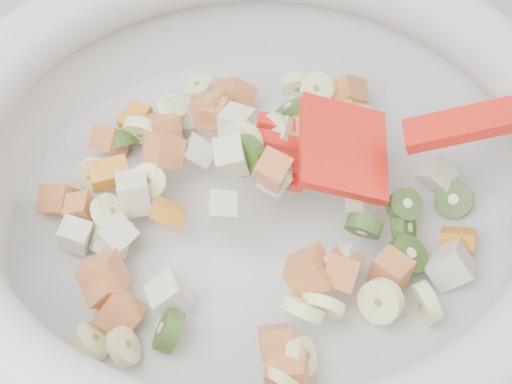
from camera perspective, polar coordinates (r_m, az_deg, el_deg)
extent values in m
cylinder|color=beige|center=(0.54, 0.00, -2.71)|extent=(0.34, 0.34, 0.02)
torus|color=beige|center=(0.47, 0.00, 3.11)|extent=(0.42, 0.42, 0.05)
cylinder|color=#F5F8A5|center=(0.61, -4.13, 7.56)|extent=(0.03, 0.02, 0.02)
cylinder|color=#F5F8A5|center=(0.55, 5.85, 4.46)|extent=(0.03, 0.03, 0.02)
cylinder|color=#F5F8A5|center=(0.52, -7.87, 0.82)|extent=(0.03, 0.02, 0.02)
cylinder|color=#F5F8A5|center=(0.46, 3.47, -8.43)|extent=(0.03, 0.03, 0.03)
cylinder|color=#F5F8A5|center=(0.57, -6.12, 5.96)|extent=(0.03, 0.03, 0.01)
cylinder|color=#F5F8A5|center=(0.55, -11.82, 1.28)|extent=(0.03, 0.02, 0.03)
cylinder|color=#F5F8A5|center=(0.53, -11.91, -1.09)|extent=(0.03, 0.03, 0.03)
cylinder|color=#F5F8A5|center=(0.45, 1.97, -13.56)|extent=(0.03, 0.02, 0.03)
cylinder|color=#F5F8A5|center=(0.47, -9.58, -11.01)|extent=(0.02, 0.03, 0.03)
cylinder|color=#F5F8A5|center=(0.50, -1.07, 3.65)|extent=(0.03, 0.03, 0.03)
cylinder|color=#F5F8A5|center=(0.52, 1.23, 4.42)|extent=(0.03, 0.03, 0.03)
cylinder|color=#F5F8A5|center=(0.47, 9.07, -7.84)|extent=(0.03, 0.03, 0.04)
cylinder|color=#F5F8A5|center=(0.59, 4.58, 7.50)|extent=(0.03, 0.03, 0.03)
cylinder|color=#F5F8A5|center=(0.58, 7.07, 5.68)|extent=(0.04, 0.04, 0.02)
cylinder|color=#F5F8A5|center=(0.49, 12.33, -7.89)|extent=(0.02, 0.04, 0.04)
cylinder|color=#F5F8A5|center=(0.47, 4.87, -8.29)|extent=(0.03, 0.02, 0.03)
cylinder|color=#F5F8A5|center=(0.61, 2.96, 7.75)|extent=(0.04, 0.02, 0.04)
cylinder|color=#F5F8A5|center=(0.48, -11.76, -10.56)|extent=(0.03, 0.03, 0.02)
cylinder|color=#F5F8A5|center=(0.51, -10.65, -1.49)|extent=(0.03, 0.03, 0.03)
cylinder|color=#F5F8A5|center=(0.54, 2.89, 4.44)|extent=(0.03, 0.02, 0.03)
cylinder|color=#F5F8A5|center=(0.45, 3.35, -11.84)|extent=(0.03, 0.03, 0.03)
cylinder|color=#F5F8A5|center=(0.56, -8.35, 4.46)|extent=(0.04, 0.02, 0.04)
cylinder|color=#F5F8A5|center=(0.54, 4.82, 4.32)|extent=(0.03, 0.02, 0.03)
cube|color=#CE6441|center=(0.45, 2.35, -13.11)|extent=(0.03, 0.03, 0.03)
cube|color=#CE6441|center=(0.59, -1.65, 6.96)|extent=(0.04, 0.03, 0.04)
cube|color=#CE6441|center=(0.56, -10.56, 3.76)|extent=(0.03, 0.03, 0.03)
cube|color=#CE6441|center=(0.59, 6.76, 7.16)|extent=(0.03, 0.03, 0.03)
cube|color=#CE6441|center=(0.52, -6.73, 3.01)|extent=(0.03, 0.03, 0.03)
cube|color=#CE6441|center=(0.47, 3.90, -5.79)|extent=(0.04, 0.03, 0.04)
cube|color=#CE6441|center=(0.52, 4.10, 3.46)|extent=(0.03, 0.03, 0.03)
cube|color=#CE6441|center=(0.48, -9.90, -8.69)|extent=(0.03, 0.03, 0.03)
cube|color=#CE6441|center=(0.52, -12.66, -1.27)|extent=(0.02, 0.02, 0.02)
cube|color=#CE6441|center=(0.48, -11.10, -6.95)|extent=(0.03, 0.02, 0.03)
cube|color=#CE6441|center=(0.55, -3.05, 5.74)|extent=(0.02, 0.02, 0.02)
cube|color=#CE6441|center=(0.47, 6.37, -5.62)|extent=(0.03, 0.03, 0.03)
cube|color=#CE6441|center=(0.49, -11.06, -5.99)|extent=(0.03, 0.03, 0.04)
cube|color=#CE6441|center=(0.49, 9.79, -5.73)|extent=(0.03, 0.03, 0.02)
cube|color=#CE6441|center=(0.48, 1.17, 1.63)|extent=(0.03, 0.03, 0.02)
cube|color=#CE6441|center=(0.52, 3.91, 4.05)|extent=(0.04, 0.03, 0.04)
cube|color=#CE6441|center=(0.56, -6.72, 4.48)|extent=(0.02, 0.03, 0.03)
cube|color=#CE6441|center=(0.54, -14.16, -0.62)|extent=(0.03, 0.03, 0.03)
cube|color=#CE6441|center=(0.46, 1.44, -10.90)|extent=(0.02, 0.03, 0.02)
cube|color=#CE6441|center=(0.55, -3.21, 5.95)|extent=(0.03, 0.04, 0.03)
cylinder|color=#569A33|center=(0.51, 10.76, -1.00)|extent=(0.03, 0.03, 0.02)
cylinder|color=#569A33|center=(0.51, 10.69, -2.58)|extent=(0.03, 0.03, 0.03)
cylinder|color=#569A33|center=(0.49, 7.85, -2.47)|extent=(0.03, 0.02, 0.03)
cylinder|color=#569A33|center=(0.47, -6.37, -10.03)|extent=(0.03, 0.04, 0.04)
cylinder|color=#569A33|center=(0.49, -0.83, 2.69)|extent=(0.03, 0.03, 0.03)
cylinder|color=#569A33|center=(0.55, 2.61, 5.81)|extent=(0.03, 0.03, 0.03)
cylinder|color=#569A33|center=(0.57, -9.85, 3.87)|extent=(0.03, 0.03, 0.03)
cylinder|color=#569A33|center=(0.55, 14.20, -0.55)|extent=(0.03, 0.03, 0.03)
cylinder|color=#569A33|center=(0.56, -2.47, 5.74)|extent=(0.04, 0.03, 0.03)
cylinder|color=#569A33|center=(0.50, 10.92, -4.59)|extent=(0.04, 0.04, 0.02)
cube|color=beige|center=(0.52, -4.12, 3.04)|extent=(0.02, 0.03, 0.03)
cube|color=beige|center=(0.53, -1.42, 5.06)|extent=(0.03, 0.03, 0.02)
cube|color=beige|center=(0.50, -10.16, -3.10)|extent=(0.03, 0.03, 0.03)
cube|color=beige|center=(0.48, -2.53, -1.40)|extent=(0.02, 0.02, 0.02)
cube|color=beige|center=(0.55, 12.98, 1.29)|extent=(0.03, 0.03, 0.03)
cube|color=beige|center=(0.50, 4.67, 1.23)|extent=(0.02, 0.03, 0.03)
cube|color=beige|center=(0.54, 5.32, 4.73)|extent=(0.03, 0.03, 0.03)
cube|color=beige|center=(0.50, -10.49, -3.17)|extent=(0.03, 0.03, 0.04)
cube|color=beige|center=(0.51, -13.01, -3.09)|extent=(0.03, 0.03, 0.03)
cube|color=beige|center=(0.47, 6.29, -5.18)|extent=(0.02, 0.03, 0.03)
cube|color=beige|center=(0.49, -1.83, 2.58)|extent=(0.02, 0.03, 0.03)
cube|color=beige|center=(0.51, 13.92, -5.22)|extent=(0.04, 0.03, 0.04)
cube|color=beige|center=(0.52, 1.94, 3.77)|extent=(0.03, 0.03, 0.03)
cube|color=beige|center=(0.52, -8.91, -0.08)|extent=(0.02, 0.03, 0.03)
cube|color=beige|center=(0.47, -6.32, -7.40)|extent=(0.03, 0.02, 0.03)
cube|color=beige|center=(0.49, 1.30, 1.12)|extent=(0.03, 0.02, 0.03)
cube|color=beige|center=(0.57, -5.81, 5.80)|extent=(0.02, 0.03, 0.03)
cube|color=beige|center=(0.50, 7.72, -0.54)|extent=(0.02, 0.03, 0.02)
cube|color=#FAA32E|center=(0.49, -6.41, -1.48)|extent=(0.02, 0.02, 0.02)
cube|color=#FAA32E|center=(0.53, -10.64, 1.34)|extent=(0.03, 0.02, 0.02)
cube|color=#FAA32E|center=(0.53, 14.50, -3.30)|extent=(0.03, 0.03, 0.02)
cube|color=#FAA32E|center=(0.59, -8.75, 5.29)|extent=(0.03, 0.03, 0.02)
cube|color=#FAA32E|center=(0.52, 6.22, 1.95)|extent=(0.03, 0.03, 0.03)
cube|color=#FAA32E|center=(0.60, 6.55, 6.82)|extent=(0.03, 0.03, 0.03)
cube|color=#FAA32E|center=(0.56, 6.31, 5.30)|extent=(0.03, 0.03, 0.03)
cube|color=red|center=(0.50, 6.37, 3.21)|extent=(0.08, 0.08, 0.03)
cube|color=red|center=(0.52, 1.71, 4.95)|extent=(0.03, 0.02, 0.02)
cube|color=red|center=(0.51, 1.73, 3.67)|extent=(0.03, 0.02, 0.02)
cube|color=red|center=(0.50, 1.75, 2.34)|extent=(0.03, 0.02, 0.02)
cube|color=red|center=(0.49, 1.76, 0.94)|extent=(0.03, 0.02, 0.02)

